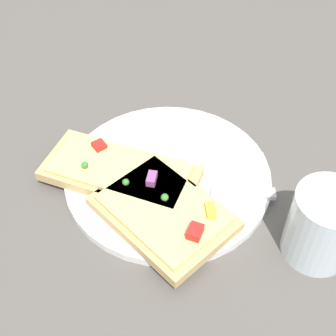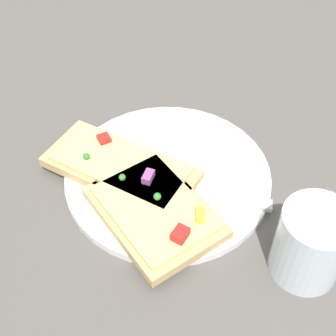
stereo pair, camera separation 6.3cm
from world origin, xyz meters
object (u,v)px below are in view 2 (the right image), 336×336
pizza_slice_corner (155,211)px  drinking_glass (310,245)px  knife (199,198)px  pizza_slice_main (120,167)px  fork (180,159)px  plate (168,176)px

pizza_slice_corner → drinking_glass: drinking_glass is taller
knife → drinking_glass: bearing=149.6°
pizza_slice_corner → knife: bearing=-99.3°
pizza_slice_main → pizza_slice_corner: size_ratio=1.18×
pizza_slice_main → fork: bearing=-134.8°
knife → drinking_glass: drinking_glass is taller
knife → drinking_glass: 0.15m
fork → knife: 0.07m
plate → knife: size_ratio=1.42×
plate → pizza_slice_main: size_ratio=1.27×
knife → pizza_slice_main: bearing=-16.1°
pizza_slice_main → drinking_glass: (0.04, -0.26, 0.03)m
pizza_slice_main → drinking_glass: drinking_glass is taller
plate → pizza_slice_main: (-0.04, 0.05, 0.02)m
knife → pizza_slice_corner: 0.06m
fork → pizza_slice_corner: pizza_slice_corner is taller
knife → drinking_glass: size_ratio=2.07×
plate → knife: 0.06m
pizza_slice_corner → plate: bearing=-47.6°
pizza_slice_corner → pizza_slice_main: bearing=-2.2°
plate → fork: bearing=7.6°
knife → pizza_slice_main: 0.12m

